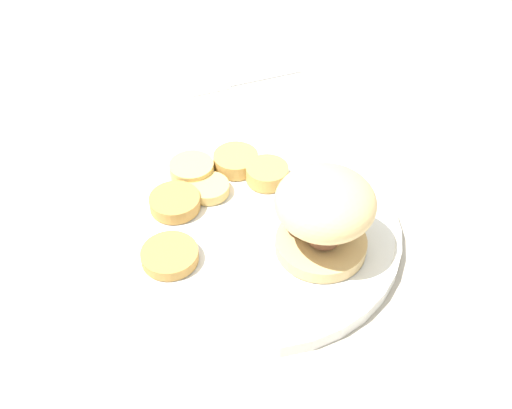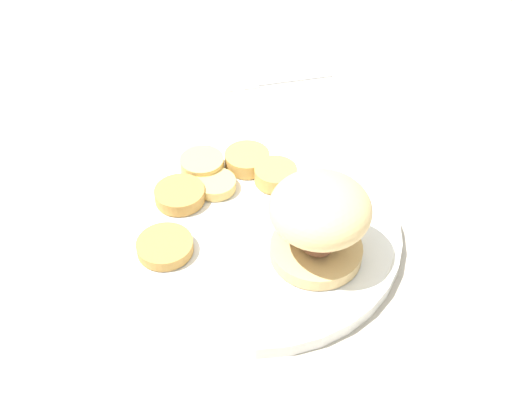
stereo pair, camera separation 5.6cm
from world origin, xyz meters
TOP-DOWN VIEW (x-y plane):
  - ground_plane at (0.00, 0.00)m, footprint 4.00×4.00m
  - dinner_plate at (0.00, 0.00)m, footprint 0.28×0.28m
  - sandwich at (-0.03, 0.06)m, footprint 0.09×0.09m
  - potato_round_0 at (0.06, -0.06)m, footprint 0.05×0.05m
  - potato_round_1 at (0.09, -0.00)m, footprint 0.05×0.05m
  - potato_round_2 at (-0.02, -0.08)m, footprint 0.05×0.05m
  - potato_round_3 at (0.02, -0.06)m, footprint 0.04×0.04m
  - potato_round_4 at (0.02, -0.09)m, footprint 0.05×0.05m
  - potato_round_5 at (-0.04, -0.05)m, footprint 0.04×0.04m
  - fork at (-0.13, -0.25)m, footprint 0.16×0.04m

SIDE VIEW (x-z plane):
  - ground_plane at x=0.00m, z-range 0.00..0.00m
  - fork at x=-0.13m, z-range 0.00..0.00m
  - dinner_plate at x=0.00m, z-range 0.00..0.02m
  - potato_round_3 at x=0.02m, z-range 0.02..0.03m
  - potato_round_1 at x=0.09m, z-range 0.02..0.03m
  - potato_round_0 at x=0.06m, z-range 0.02..0.03m
  - potato_round_2 at x=-0.02m, z-range 0.02..0.03m
  - potato_round_4 at x=0.02m, z-range 0.02..0.03m
  - potato_round_5 at x=-0.04m, z-range 0.02..0.03m
  - sandwich at x=-0.03m, z-range 0.02..0.10m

